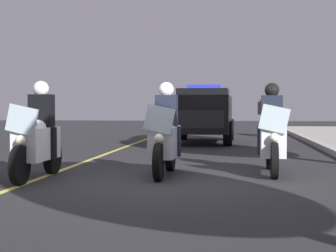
{
  "coord_description": "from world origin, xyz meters",
  "views": [
    {
      "loc": [
        8.93,
        1.23,
        1.26
      ],
      "look_at": [
        -1.06,
        0.0,
        0.9
      ],
      "focal_mm": 57.38,
      "sensor_mm": 36.0,
      "label": 1
    }
  ],
  "objects": [
    {
      "name": "police_motorcycle_trailing",
      "position": [
        -1.3,
        1.95,
        0.7
      ],
      "size": [
        2.14,
        0.57,
        1.72
      ],
      "color": "black",
      "rests_on": "ground"
    },
    {
      "name": "cyclist_background",
      "position": [
        -14.99,
        2.43,
        0.84
      ],
      "size": [
        1.76,
        0.32,
        1.69
      ],
      "color": "black",
      "rests_on": "ground"
    },
    {
      "name": "ground_plane",
      "position": [
        0.0,
        0.0,
        0.0
      ],
      "size": [
        80.0,
        80.0,
        0.0
      ],
      "primitive_type": "plane",
      "color": "#28282B"
    },
    {
      "name": "police_motorcycle_lead_right",
      "position": [
        -0.81,
        -0.03,
        0.7
      ],
      "size": [
        2.14,
        0.57,
        1.72
      ],
      "color": "black",
      "rests_on": "ground"
    },
    {
      "name": "police_motorcycle_lead_left",
      "position": [
        -0.04,
        -2.17,
        0.7
      ],
      "size": [
        2.14,
        0.57,
        1.72
      ],
      "color": "black",
      "rests_on": "ground"
    },
    {
      "name": "police_suv",
      "position": [
        -10.1,
        0.16,
        1.07
      ],
      "size": [
        4.94,
        2.14,
        2.05
      ],
      "color": "black",
      "rests_on": "ground"
    },
    {
      "name": "lane_stripe_center",
      "position": [
        0.0,
        -2.16,
        0.0
      ],
      "size": [
        48.0,
        0.12,
        0.01
      ],
      "primitive_type": "cube",
      "color": "#E0D14C",
      "rests_on": "ground"
    }
  ]
}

